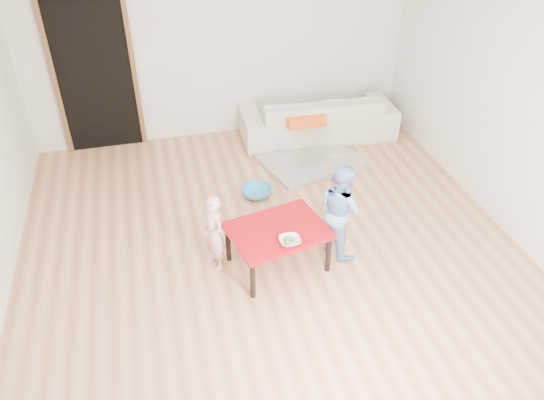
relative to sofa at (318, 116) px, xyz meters
name	(u,v)px	position (x,y,z in m)	size (l,w,h in m)	color
floor	(267,240)	(-1.21, -2.05, -0.30)	(5.00, 5.00, 0.01)	#A66C47
back_wall	(220,40)	(-1.21, 0.45, 1.00)	(5.00, 0.02, 2.60)	white
right_wall	(510,100)	(1.29, -2.05, 1.00)	(0.02, 5.00, 2.60)	white
doorway	(95,73)	(-2.81, 0.43, 0.72)	(1.02, 0.08, 2.11)	brown
sofa	(318,116)	(0.00, 0.00, 0.00)	(2.08, 0.81, 0.61)	beige
cushion	(302,116)	(-0.31, -0.28, 0.16)	(0.50, 0.45, 0.13)	orange
red_table	(278,247)	(-1.21, -2.44, -0.08)	(0.89, 0.67, 0.45)	#970810
bowl	(290,241)	(-1.15, -2.67, 0.17)	(0.19, 0.19, 0.05)	white
broccoli	(290,241)	(-1.15, -2.67, 0.17)	(0.12, 0.12, 0.06)	#2D5919
child_pink	(214,234)	(-1.80, -2.30, 0.09)	(0.29, 0.19, 0.79)	pink
child_blue	(340,210)	(-0.56, -2.36, 0.19)	(0.48, 0.38, 0.99)	#5B8AD3
basin	(256,192)	(-1.14, -1.23, -0.25)	(0.36, 0.36, 0.11)	#3291BE
blanket	(308,158)	(-0.31, -0.61, -0.27)	(1.20, 1.00, 0.06)	#B2AB9D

